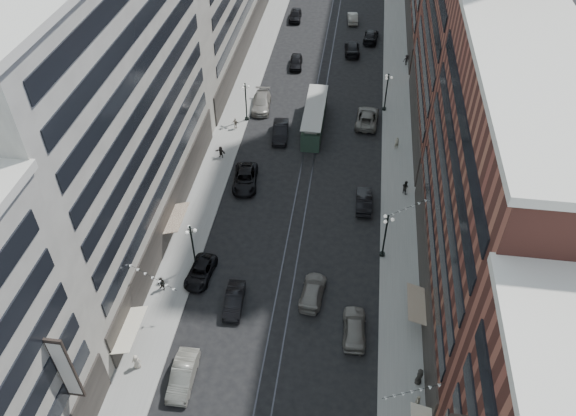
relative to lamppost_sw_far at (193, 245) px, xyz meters
The scene contains 36 objects.
ground 33.44m from the lamppost_sw_far, 73.96° to the left, with size 220.00×220.00×0.00m, color black.
sidewalk_west 42.15m from the lamppost_sw_far, 92.45° to the left, with size 4.00×180.00×0.15m, color gray.
sidewalk_east 46.70m from the lamppost_sw_far, 64.31° to the left, with size 4.00×180.00×0.15m, color gray.
rail_west 42.96m from the lamppost_sw_far, 78.56° to the left, with size 0.12×180.00×0.02m, color #2D2D33.
rail_east 43.26m from the lamppost_sw_far, 76.74° to the left, with size 0.12×180.00×0.02m, color #2D2D33.
building_west_mid 14.31m from the lamppost_sw_far, 147.34° to the left, with size 8.00×36.00×28.00m, color #A7A394.
building_east_mid 27.67m from the lamppost_sw_far, ahead, with size 8.00×30.00×24.00m, color brown.
lamppost_sw_far is the anchor object (origin of this frame).
lamppost_sw_mid 27.00m from the lamppost_sw_far, 90.00° to the left, with size 1.03×1.14×5.52m.
lamppost_se_far 18.83m from the lamppost_sw_far, 12.26° to the left, with size 1.03×1.14×5.52m.
lamppost_se_mid 36.91m from the lamppost_sw_far, 60.10° to the left, with size 1.03×1.14×5.52m.
streetcar 28.10m from the lamppost_sw_far, 70.85° to the left, with size 2.56×11.58×3.20m.
car_1 12.91m from the lamppost_sw_far, 79.85° to the right, with size 1.75×5.01×1.65m, color gray.
car_2 2.81m from the lamppost_sw_far, 55.59° to the right, with size 2.22×4.81×1.34m, color black.
car_4 17.20m from the lamppost_sw_far, 20.22° to the right, with size 2.01×5.00×1.71m, color slate.
car_5 6.80m from the lamppost_sw_far, 41.25° to the right, with size 1.59×4.57×1.51m, color black.
pedestrian_1 12.19m from the lamppost_sw_far, 99.28° to the right, with size 0.76×0.42×1.56m, color #B4A995.
pedestrian_2 4.67m from the lamppost_sw_far, 125.13° to the right, with size 0.76×0.42×1.56m, color black.
pedestrian_4 24.74m from the lamppost_sw_far, 30.50° to the right, with size 1.00×0.46×1.71m, color beige.
car_7 13.94m from the lamppost_sw_far, 79.95° to the left, with size 2.72×5.90×1.64m, color black.
car_8 30.54m from the lamppost_sw_far, 87.32° to the left, with size 2.43×5.97×1.73m, color gray.
car_9 60.60m from the lamppost_sw_far, 87.73° to the left, with size 2.05×5.10×1.74m, color black.
car_10 20.05m from the lamppost_sw_far, 35.31° to the left, with size 1.68×4.83×1.59m, color black.
car_11 32.84m from the lamppost_sw_far, 60.57° to the left, with size 2.84×6.15×1.71m, color #636058.
car_12 56.25m from the lamppost_sw_far, 73.46° to the left, with size 2.27×5.57×1.62m, color black.
car_13 43.35m from the lamppost_sw_far, 83.77° to the left, with size 1.90×4.72×1.61m, color black.
car_14 62.26m from the lamppost_sw_far, 78.31° to the left, with size 1.68×4.83×1.59m, color gray.
pedestrian_5 18.38m from the lamppost_sw_far, 94.91° to the left, with size 1.45×0.42×1.56m, color black.
pedestrian_6 24.83m from the lamppost_sw_far, 92.45° to the left, with size 0.90×0.41×1.53m, color gray.
pedestrian_7 25.36m from the lamppost_sw_far, 34.42° to the left, with size 0.83×0.45×1.70m, color black.
pedestrian_8 30.50m from the lamppost_sw_far, 49.06° to the left, with size 0.61×0.40×1.67m, color gray.
pedestrian_9 50.60m from the lamppost_sw_far, 64.58° to the left, with size 1.09×0.45×1.69m, color black.
car_extra_0 24.33m from the lamppost_sw_far, 77.92° to the left, with size 1.89×5.42×1.79m, color black.
car_extra_1 50.68m from the lamppost_sw_far, 74.99° to the left, with size 2.36×5.80×1.68m, color black.
car_extra_2 12.33m from the lamppost_sw_far, 10.17° to the right, with size 2.06×5.08×1.47m, color #69655D.
pedestrian_extra_0 23.84m from the lamppost_sw_far, 25.29° to the right, with size 0.86×0.47×1.75m, color black.
Camera 1 is at (4.99, -8.35, 41.74)m, focal length 35.00 mm.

